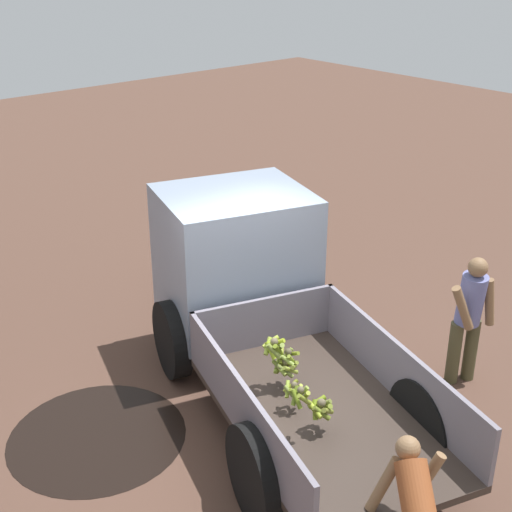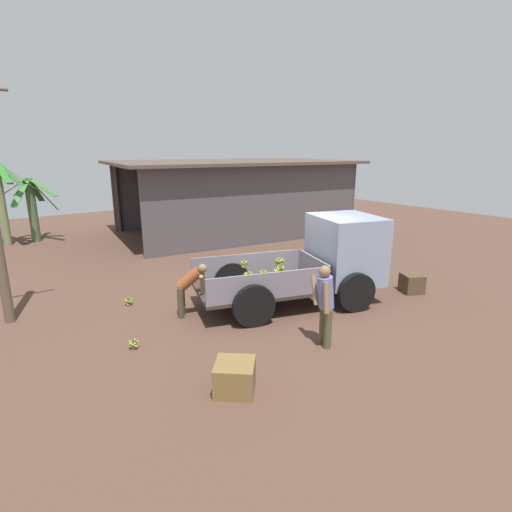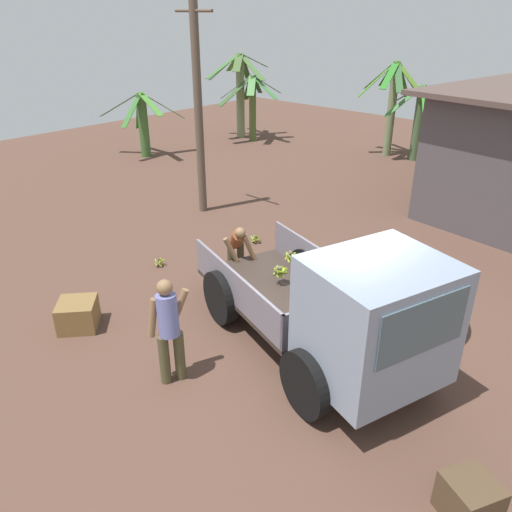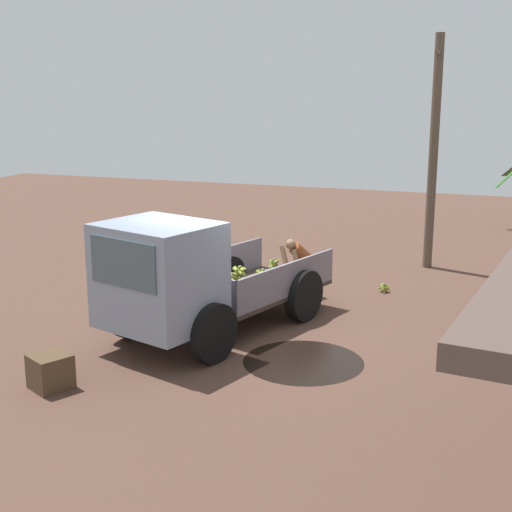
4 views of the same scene
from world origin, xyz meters
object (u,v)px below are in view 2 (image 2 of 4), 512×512
at_px(person_worker_loading, 190,286).
at_px(wooden_crate_1, 412,283).
at_px(cargo_truck, 329,257).
at_px(wooden_crate_0, 235,377).
at_px(banana_bunch_on_ground_0, 129,301).
at_px(banana_bunch_on_ground_1, 134,343).
at_px(person_foreground_visitor, 325,302).

height_order(person_worker_loading, wooden_crate_1, person_worker_loading).
bearing_deg(cargo_truck, person_worker_loading, 179.03).
relative_size(wooden_crate_0, wooden_crate_1, 1.21).
bearing_deg(banana_bunch_on_ground_0, wooden_crate_1, -29.57).
relative_size(cargo_truck, wooden_crate_0, 7.78).
bearing_deg(wooden_crate_0, banana_bunch_on_ground_1, 109.01).
distance_m(person_foreground_visitor, person_worker_loading, 3.15).
xyz_separation_m(cargo_truck, person_foreground_visitor, (-1.88, -1.69, -0.20)).
bearing_deg(wooden_crate_1, banana_bunch_on_ground_1, 169.00).
distance_m(person_worker_loading, wooden_crate_1, 5.88).
relative_size(person_foreground_visitor, wooden_crate_1, 3.17).
height_order(banana_bunch_on_ground_0, wooden_crate_1, wooden_crate_1).
relative_size(cargo_truck, person_worker_loading, 3.88).
height_order(person_worker_loading, wooden_crate_0, person_worker_loading).
bearing_deg(wooden_crate_0, banana_bunch_on_ground_0, 91.28).
bearing_deg(cargo_truck, wooden_crate_1, -6.86).
bearing_deg(person_foreground_visitor, wooden_crate_0, 29.90).
xyz_separation_m(cargo_truck, person_worker_loading, (-3.30, 1.11, -0.37)).
distance_m(person_foreground_visitor, banana_bunch_on_ground_1, 3.75).
bearing_deg(wooden_crate_1, person_foreground_visitor, -170.21).
bearing_deg(person_foreground_visitor, person_worker_loading, -39.44).
bearing_deg(cargo_truck, banana_bunch_on_ground_1, -166.77).
relative_size(banana_bunch_on_ground_1, wooden_crate_1, 0.44).
relative_size(banana_bunch_on_ground_0, wooden_crate_0, 0.40).
height_order(person_foreground_visitor, banana_bunch_on_ground_1, person_foreground_visitor).
xyz_separation_m(banana_bunch_on_ground_0, wooden_crate_1, (6.38, -3.62, 0.14)).
height_order(banana_bunch_on_ground_1, wooden_crate_1, wooden_crate_1).
xyz_separation_m(cargo_truck, wooden_crate_1, (2.17, -0.99, -0.85)).
xyz_separation_m(wooden_crate_0, wooden_crate_1, (6.28, 0.94, 0.01)).
bearing_deg(wooden_crate_0, person_foreground_visitor, 6.08).
relative_size(cargo_truck, banana_bunch_on_ground_0, 19.36).
bearing_deg(banana_bunch_on_ground_0, cargo_truck, -31.99).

